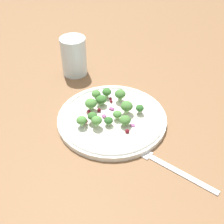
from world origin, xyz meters
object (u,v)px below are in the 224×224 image
object	(u,v)px
broccoli_floret_0	(101,100)
broccoli_floret_1	(127,106)
plate	(112,118)
broccoli_floret_2	(119,114)
water_glass	(74,56)
fork	(169,166)

from	to	relation	value
broccoli_floret_0	broccoli_floret_1	world-z (taller)	broccoli_floret_1
plate	broccoli_floret_1	world-z (taller)	broccoli_floret_1
broccoli_floret_2	water_glass	bearing A→B (deg)	-62.61
broccoli_floret_0	water_glass	bearing A→B (deg)	-66.00
broccoli_floret_2	broccoli_floret_0	bearing A→B (deg)	-53.17
fork	water_glass	size ratio (longest dim) A/B	1.43
plate	broccoli_floret_2	world-z (taller)	broccoli_floret_2
plate	fork	world-z (taller)	plate
broccoli_floret_0	plate	bearing A→B (deg)	119.86
fork	broccoli_floret_2	bearing A→B (deg)	-54.49
broccoli_floret_1	water_glass	size ratio (longest dim) A/B	0.27
broccoli_floret_0	broccoli_floret_2	distance (cm)	6.70
plate	broccoli_floret_2	distance (cm)	2.71
broccoli_floret_2	fork	size ratio (longest dim) A/B	0.13
broccoli_floret_0	broccoli_floret_1	bearing A→B (deg)	150.64
broccoli_floret_0	fork	distance (cm)	23.34
broccoli_floret_0	water_glass	distance (cm)	18.76
broccoli_floret_0	broccoli_floret_2	world-z (taller)	broccoli_floret_0
plate	broccoli_floret_1	distance (cm)	4.48
broccoli_floret_2	fork	bearing A→B (deg)	125.51
broccoli_floret_0	broccoli_floret_2	bearing A→B (deg)	126.83
plate	water_glass	size ratio (longest dim) A/B	2.36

